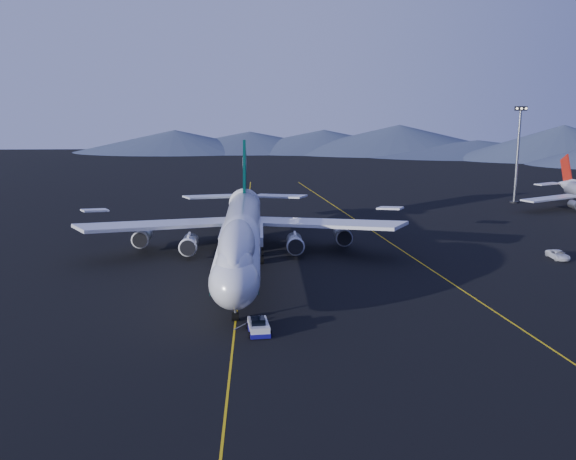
{
  "coord_description": "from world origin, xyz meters",
  "views": [
    {
      "loc": [
        3.41,
        -105.52,
        28.51
      ],
      "look_at": [
        8.02,
        1.76,
        6.0
      ],
      "focal_mm": 40.0,
      "sensor_mm": 36.0,
      "label": 1
    }
  ],
  "objects_px": {
    "boeing_747": "(241,234)",
    "floodlight_mast": "(518,155)",
    "service_van": "(558,255)",
    "pushback_tug": "(259,327)"
  },
  "relations": [
    {
      "from": "boeing_747",
      "to": "floodlight_mast",
      "type": "height_order",
      "value": "floodlight_mast"
    },
    {
      "from": "pushback_tug",
      "to": "floodlight_mast",
      "type": "height_order",
      "value": "floodlight_mast"
    },
    {
      "from": "floodlight_mast",
      "to": "pushback_tug",
      "type": "bearing_deg",
      "value": -126.16
    },
    {
      "from": "service_van",
      "to": "floodlight_mast",
      "type": "distance_m",
      "value": 63.99
    },
    {
      "from": "pushback_tug",
      "to": "floodlight_mast",
      "type": "distance_m",
      "value": 118.16
    },
    {
      "from": "boeing_747",
      "to": "pushback_tug",
      "type": "height_order",
      "value": "boeing_747"
    },
    {
      "from": "boeing_747",
      "to": "floodlight_mast",
      "type": "bearing_deg",
      "value": 41.44
    },
    {
      "from": "pushback_tug",
      "to": "service_van",
      "type": "bearing_deg",
      "value": 26.28
    },
    {
      "from": "service_van",
      "to": "floodlight_mast",
      "type": "bearing_deg",
      "value": 73.75
    },
    {
      "from": "service_van",
      "to": "floodlight_mast",
      "type": "height_order",
      "value": "floodlight_mast"
    }
  ]
}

